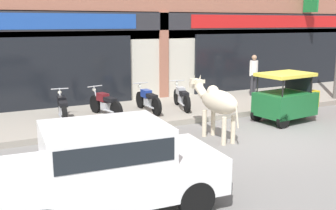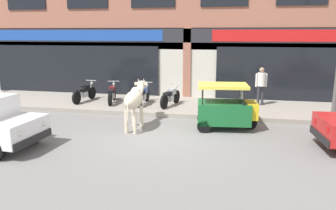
{
  "view_description": "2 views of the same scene",
  "coord_description": "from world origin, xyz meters",
  "px_view_note": "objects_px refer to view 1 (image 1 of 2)",
  "views": [
    {
      "loc": [
        -6.65,
        -7.74,
        3.02
      ],
      "look_at": [
        -2.21,
        1.0,
        0.95
      ],
      "focal_mm": 42.0,
      "sensor_mm": 36.0,
      "label": 1
    },
    {
      "loc": [
        2.19,
        -9.64,
        3.17
      ],
      "look_at": [
        0.04,
        1.0,
        0.77
      ],
      "focal_mm": 35.0,
      "sensor_mm": 36.0,
      "label": 2
    }
  ],
  "objects_px": {
    "car_1": "(109,163)",
    "motorcycle_3": "(182,97)",
    "motorcycle_1": "(105,104)",
    "cow": "(217,102)",
    "motorcycle_2": "(148,100)",
    "auto_rickshaw": "(287,100)",
    "motorcycle_0": "(62,108)",
    "pedestrian": "(254,71)"
  },
  "relations": [
    {
      "from": "pedestrian",
      "to": "motorcycle_1",
      "type": "bearing_deg",
      "value": -173.22
    },
    {
      "from": "motorcycle_1",
      "to": "motorcycle_2",
      "type": "distance_m",
      "value": 1.43
    },
    {
      "from": "cow",
      "to": "motorcycle_3",
      "type": "xyz_separation_m",
      "value": [
        0.63,
        3.03,
        -0.45
      ]
    },
    {
      "from": "motorcycle_1",
      "to": "pedestrian",
      "type": "xyz_separation_m",
      "value": [
        6.35,
        0.75,
        0.6
      ]
    },
    {
      "from": "car_1",
      "to": "motorcycle_2",
      "type": "distance_m",
      "value": 6.55
    },
    {
      "from": "cow",
      "to": "car_1",
      "type": "height_order",
      "value": "cow"
    },
    {
      "from": "cow",
      "to": "motorcycle_3",
      "type": "bearing_deg",
      "value": 78.18
    },
    {
      "from": "motorcycle_1",
      "to": "pedestrian",
      "type": "height_order",
      "value": "pedestrian"
    },
    {
      "from": "cow",
      "to": "motorcycle_1",
      "type": "bearing_deg",
      "value": 122.64
    },
    {
      "from": "car_1",
      "to": "motorcycle_1",
      "type": "xyz_separation_m",
      "value": [
        1.79,
        5.73,
        -0.26
      ]
    },
    {
      "from": "motorcycle_3",
      "to": "pedestrian",
      "type": "distance_m",
      "value": 3.85
    },
    {
      "from": "motorcycle_0",
      "to": "motorcycle_3",
      "type": "height_order",
      "value": "same"
    },
    {
      "from": "motorcycle_2",
      "to": "motorcycle_3",
      "type": "relative_size",
      "value": 1.02
    },
    {
      "from": "motorcycle_1",
      "to": "motorcycle_2",
      "type": "bearing_deg",
      "value": -1.28
    },
    {
      "from": "cow",
      "to": "car_1",
      "type": "relative_size",
      "value": 0.58
    },
    {
      "from": "auto_rickshaw",
      "to": "pedestrian",
      "type": "relative_size",
      "value": 1.28
    },
    {
      "from": "auto_rickshaw",
      "to": "pedestrian",
      "type": "xyz_separation_m",
      "value": [
        1.35,
        3.29,
        0.49
      ]
    },
    {
      "from": "cow",
      "to": "motorcycle_2",
      "type": "bearing_deg",
      "value": 100.48
    },
    {
      "from": "motorcycle_3",
      "to": "auto_rickshaw",
      "type": "bearing_deg",
      "value": -45.88
    },
    {
      "from": "cow",
      "to": "pedestrian",
      "type": "relative_size",
      "value": 1.35
    },
    {
      "from": "car_1",
      "to": "motorcycle_3",
      "type": "xyz_separation_m",
      "value": [
        4.42,
        5.63,
        -0.26
      ]
    },
    {
      "from": "motorcycle_2",
      "to": "car_1",
      "type": "bearing_deg",
      "value": -119.43
    },
    {
      "from": "motorcycle_1",
      "to": "motorcycle_2",
      "type": "height_order",
      "value": "same"
    },
    {
      "from": "car_1",
      "to": "cow",
      "type": "bearing_deg",
      "value": 34.49
    },
    {
      "from": "auto_rickshaw",
      "to": "motorcycle_1",
      "type": "height_order",
      "value": "auto_rickshaw"
    },
    {
      "from": "motorcycle_1",
      "to": "pedestrian",
      "type": "distance_m",
      "value": 6.42
    },
    {
      "from": "auto_rickshaw",
      "to": "motorcycle_3",
      "type": "height_order",
      "value": "auto_rickshaw"
    },
    {
      "from": "auto_rickshaw",
      "to": "motorcycle_3",
      "type": "relative_size",
      "value": 1.15
    },
    {
      "from": "motorcycle_2",
      "to": "pedestrian",
      "type": "bearing_deg",
      "value": 9.09
    },
    {
      "from": "car_1",
      "to": "motorcycle_3",
      "type": "height_order",
      "value": "car_1"
    },
    {
      "from": "motorcycle_3",
      "to": "pedestrian",
      "type": "height_order",
      "value": "pedestrian"
    },
    {
      "from": "motorcycle_2",
      "to": "pedestrian",
      "type": "height_order",
      "value": "pedestrian"
    },
    {
      "from": "motorcycle_1",
      "to": "motorcycle_3",
      "type": "bearing_deg",
      "value": -2.22
    },
    {
      "from": "car_1",
      "to": "pedestrian",
      "type": "xyz_separation_m",
      "value": [
        8.13,
        6.49,
        0.34
      ]
    },
    {
      "from": "motorcycle_0",
      "to": "motorcycle_1",
      "type": "bearing_deg",
      "value": -0.47
    },
    {
      "from": "motorcycle_3",
      "to": "pedestrian",
      "type": "bearing_deg",
      "value": 13.0
    },
    {
      "from": "car_1",
      "to": "auto_rickshaw",
      "type": "height_order",
      "value": "auto_rickshaw"
    },
    {
      "from": "cow",
      "to": "motorcycle_3",
      "type": "height_order",
      "value": "cow"
    },
    {
      "from": "cow",
      "to": "motorcycle_0",
      "type": "bearing_deg",
      "value": 136.49
    },
    {
      "from": "motorcycle_3",
      "to": "motorcycle_2",
      "type": "bearing_deg",
      "value": 176.68
    },
    {
      "from": "auto_rickshaw",
      "to": "motorcycle_0",
      "type": "bearing_deg",
      "value": 158.01
    },
    {
      "from": "motorcycle_0",
      "to": "pedestrian",
      "type": "distance_m",
      "value": 7.71
    }
  ]
}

